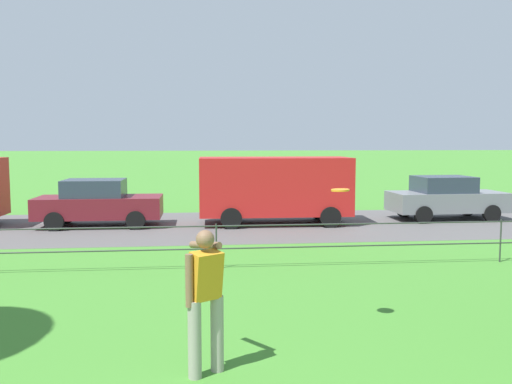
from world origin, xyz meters
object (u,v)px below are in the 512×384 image
person_thrower (205,297)px  car_maroon_far_left (98,203)px  panel_van_right (275,186)px  frisbee (340,190)px  car_grey_center (446,198)px

person_thrower → car_maroon_far_left: bearing=106.1°
panel_van_right → person_thrower: bearing=-102.0°
car_maroon_far_left → panel_van_right: (5.82, -0.06, 0.49)m
frisbee → car_maroon_far_left: (-5.36, 10.25, -1.30)m
person_thrower → car_grey_center: (8.65, 12.00, -0.17)m
car_maroon_far_left → person_thrower: bearing=-73.9°
car_grey_center → person_thrower: bearing=-125.8°
person_thrower → car_maroon_far_left: 12.14m
panel_van_right → car_grey_center: panel_van_right is taller
car_maroon_far_left → panel_van_right: bearing=-0.6°
frisbee → car_maroon_far_left: frisbee is taller
frisbee → car_maroon_far_left: 11.63m
frisbee → panel_van_right: (0.46, 10.18, -0.81)m
person_thrower → car_grey_center: person_thrower is taller
panel_van_right → frisbee: bearing=-92.6°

